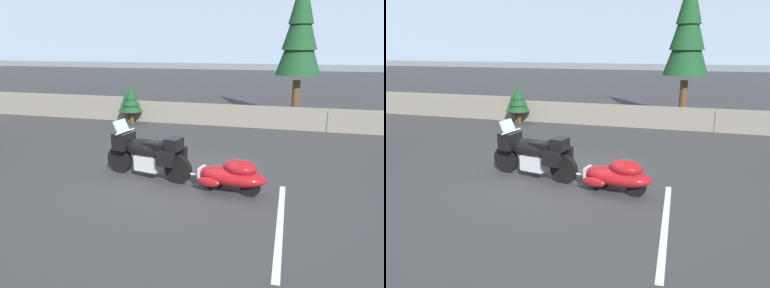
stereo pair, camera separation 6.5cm
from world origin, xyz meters
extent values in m
plane|color=#38383A|center=(0.00, 0.00, 0.00)|extent=(80.00, 80.00, 0.00)
cube|color=gray|center=(-8.00, 6.42, 0.47)|extent=(8.00, 0.53, 0.95)
cube|color=gray|center=(0.00, 6.42, 0.40)|extent=(8.00, 0.46, 0.80)
cube|color=#8C9EB7|center=(0.00, 96.45, 8.00)|extent=(240.00, 80.00, 16.00)
cylinder|color=black|center=(-1.36, 0.27, 0.33)|extent=(0.67, 0.27, 0.66)
cylinder|color=black|center=(0.26, -0.06, 0.33)|extent=(0.67, 0.27, 0.66)
cube|color=silver|center=(-0.50, 0.09, 0.38)|extent=(0.68, 0.55, 0.36)
ellipsoid|color=black|center=(-0.60, 0.11, 0.71)|extent=(1.26, 0.68, 0.48)
cube|color=black|center=(-1.21, 0.24, 0.83)|extent=(0.46, 0.58, 0.40)
cube|color=#9EB7C6|center=(-1.26, 0.25, 1.16)|extent=(0.27, 0.47, 0.34)
cube|color=black|center=(-0.30, 0.05, 0.81)|extent=(0.62, 0.47, 0.16)
cube|color=black|center=(0.16, -0.04, 0.91)|extent=(0.40, 0.46, 0.28)
cube|color=black|center=(0.05, -0.33, 0.63)|extent=(0.42, 0.24, 0.32)
cube|color=black|center=(0.17, 0.26, 0.63)|extent=(0.42, 0.24, 0.32)
cylinder|color=silver|center=(-1.16, 0.23, 1.06)|extent=(0.18, 0.69, 0.04)
cylinder|color=silver|center=(-1.31, 0.26, 0.58)|extent=(0.26, 0.12, 0.54)
cylinder|color=black|center=(1.14, -0.25, 0.22)|extent=(0.45, 0.19, 0.44)
cylinder|color=black|center=(1.95, -0.42, 0.22)|extent=(0.45, 0.19, 0.44)
ellipsoid|color=maroon|center=(1.54, -0.33, 0.38)|extent=(1.61, 0.97, 0.40)
ellipsoid|color=maroon|center=(1.72, -0.37, 0.60)|extent=(0.82, 0.70, 0.32)
cube|color=silver|center=(0.85, -0.19, 0.36)|extent=(0.12, 0.33, 0.24)
ellipsoid|color=maroon|center=(1.07, -0.56, 0.28)|extent=(0.54, 0.24, 0.20)
ellipsoid|color=maroon|center=(1.20, 0.06, 0.28)|extent=(0.54, 0.24, 0.20)
cylinder|color=silver|center=(0.47, -0.11, 0.27)|extent=(0.70, 0.19, 0.05)
cylinder|color=brown|center=(2.85, 7.88, 0.85)|extent=(0.30, 0.30, 1.69)
cone|color=#194723|center=(2.85, 7.88, 3.25)|extent=(1.77, 1.77, 2.68)
cone|color=#194723|center=(2.85, 7.88, 4.06)|extent=(1.37, 1.37, 2.34)
cylinder|color=brown|center=(-3.69, 5.93, 0.20)|extent=(0.16, 0.16, 0.41)
cone|color=#1E5128|center=(-3.69, 5.93, 0.78)|extent=(0.85, 0.85, 0.64)
cone|color=#1E5128|center=(-3.69, 5.93, 0.98)|extent=(0.66, 0.66, 0.56)
cone|color=#1E5128|center=(-3.69, 5.93, 1.17)|extent=(0.47, 0.47, 0.48)
cylinder|color=brown|center=(-3.52, 5.83, 0.22)|extent=(0.17, 0.17, 0.43)
cone|color=#194723|center=(-3.52, 5.83, 0.83)|extent=(0.87, 0.87, 0.68)
cone|color=#194723|center=(-3.52, 5.83, 1.03)|extent=(0.67, 0.67, 0.60)
cone|color=#194723|center=(-3.52, 5.83, 1.24)|extent=(0.48, 0.48, 0.51)
cube|color=silver|center=(2.60, -1.50, 0.00)|extent=(0.12, 3.60, 0.01)
camera|label=1|loc=(2.62, -7.62, 3.07)|focal=34.14mm
camera|label=2|loc=(2.68, -7.60, 3.07)|focal=34.14mm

